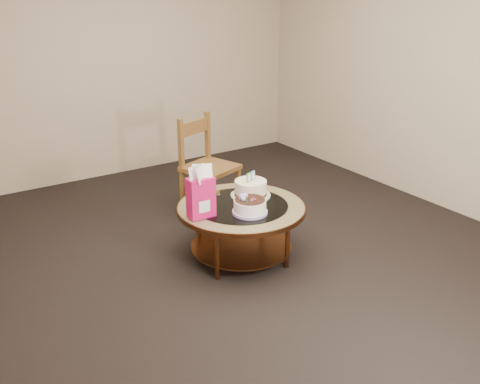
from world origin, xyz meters
TOP-DOWN VIEW (x-y plane):
  - ground at (0.00, 0.00)m, footprint 5.00×5.00m
  - room_walls at (0.00, 0.00)m, footprint 4.52×5.02m
  - coffee_table at (0.00, -0.00)m, footprint 1.02×1.02m
  - decorated_cake at (-0.03, -0.17)m, footprint 0.27×0.27m
  - cream_cake at (0.17, 0.11)m, footprint 0.33×0.33m
  - gift_bag at (-0.37, -0.02)m, footprint 0.20×0.15m
  - pillar_candle at (-0.06, 0.32)m, footprint 0.11×0.11m
  - dining_chair at (0.22, 0.92)m, footprint 0.55×0.55m

SIDE VIEW (x-z plane):
  - ground at x=0.00m, z-range 0.00..0.00m
  - coffee_table at x=0.00m, z-range 0.15..0.61m
  - dining_chair at x=0.22m, z-range 0.01..0.95m
  - pillar_candle at x=-0.06m, z-range 0.44..0.52m
  - decorated_cake at x=-0.03m, z-range 0.43..0.59m
  - cream_cake at x=0.17m, z-range 0.42..0.63m
  - gift_bag at x=-0.37m, z-range 0.46..0.85m
  - room_walls at x=0.00m, z-range 0.24..2.85m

